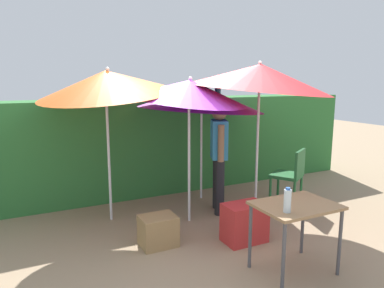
% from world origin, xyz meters
% --- Properties ---
extents(ground_plane, '(24.00, 24.00, 0.00)m').
position_xyz_m(ground_plane, '(0.00, 0.00, 0.00)').
color(ground_plane, '#9E8466').
extents(hedge_row, '(8.00, 0.70, 1.64)m').
position_xyz_m(hedge_row, '(0.00, 1.87, 0.82)').
color(hedge_row, '#2D7033').
rests_on(hedge_row, ground_plane).
extents(umbrella_rainbow, '(1.58, 1.57, 2.09)m').
position_xyz_m(umbrella_rainbow, '(-0.02, 0.34, 1.82)').
color(umbrella_rainbow, silver).
rests_on(umbrella_rainbow, ground_plane).
extents(umbrella_orange, '(2.08, 2.06, 2.30)m').
position_xyz_m(umbrella_orange, '(1.01, 0.20, 2.00)').
color(umbrella_orange, silver).
rests_on(umbrella_orange, ground_plane).
extents(umbrella_yellow, '(2.06, 2.04, 1.91)m').
position_xyz_m(umbrella_yellow, '(0.57, 1.13, 1.66)').
color(umbrella_yellow, silver).
rests_on(umbrella_yellow, ground_plane).
extents(umbrella_navy, '(1.87, 1.85, 2.24)m').
position_xyz_m(umbrella_navy, '(-0.99, 0.84, 1.92)').
color(umbrella_navy, silver).
rests_on(umbrella_navy, ground_plane).
extents(person_vendor, '(0.35, 0.54, 1.88)m').
position_xyz_m(person_vendor, '(0.53, 0.47, 0.93)').
color(person_vendor, black).
rests_on(person_vendor, ground_plane).
extents(chair_plastic, '(0.61, 0.61, 0.89)m').
position_xyz_m(chair_plastic, '(1.70, 0.22, 0.51)').
color(chair_plastic, '#236633').
rests_on(chair_plastic, ground_plane).
extents(cooler_box, '(0.51, 0.34, 0.48)m').
position_xyz_m(cooler_box, '(0.29, -0.56, 0.24)').
color(cooler_box, red).
rests_on(cooler_box, ground_plane).
extents(crate_cardboard, '(0.42, 0.34, 0.36)m').
position_xyz_m(crate_cardboard, '(-0.69, -0.19, 0.18)').
color(crate_cardboard, '#9E7A4C').
rests_on(crate_cardboard, ground_plane).
extents(folding_table, '(0.80, 0.60, 0.73)m').
position_xyz_m(folding_table, '(0.35, -1.35, 0.64)').
color(folding_table, '#4C4C51').
rests_on(folding_table, ground_plane).
extents(bottle_water, '(0.07, 0.07, 0.24)m').
position_xyz_m(bottle_water, '(0.12, -1.49, 0.84)').
color(bottle_water, silver).
rests_on(bottle_water, folding_table).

